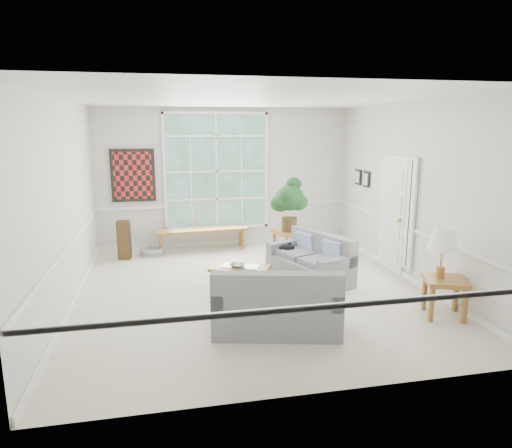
{
  "coord_description": "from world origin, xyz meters",
  "views": [
    {
      "loc": [
        -1.37,
        -6.87,
        2.58
      ],
      "look_at": [
        0.1,
        0.2,
        1.05
      ],
      "focal_mm": 32.0,
      "sensor_mm": 36.0,
      "label": 1
    }
  ],
  "objects": [
    {
      "name": "wall_art",
      "position": [
        -1.95,
        2.95,
        1.6
      ],
      "size": [
        0.9,
        0.06,
        1.1
      ],
      "primitive_type": "cube",
      "color": "maroon",
      "rests_on": "wall_back"
    },
    {
      "name": "wall_back",
      "position": [
        0.0,
        3.0,
        1.5
      ],
      "size": [
        5.5,
        0.02,
        3.0
      ],
      "primitive_type": "cube",
      "color": "silver",
      "rests_on": "ground"
    },
    {
      "name": "wall_right",
      "position": [
        2.75,
        0.0,
        1.5
      ],
      "size": [
        0.02,
        6.0,
        3.0
      ],
      "primitive_type": "cube",
      "color": "silver",
      "rests_on": "ground"
    },
    {
      "name": "door_sidelight",
      "position": [
        2.71,
        -0.03,
        1.15
      ],
      "size": [
        0.08,
        0.26,
        1.9
      ],
      "primitive_type": "cube",
      "color": "white",
      "rests_on": "wall_right"
    },
    {
      "name": "loveseat_front",
      "position": [
        0.02,
        -1.5,
        0.44
      ],
      "size": [
        1.76,
        1.18,
        0.87
      ],
      "primitive_type": "cube",
      "rotation": [
        0.0,
        0.0,
        -0.23
      ],
      "color": "slate",
      "rests_on": "floor"
    },
    {
      "name": "cat",
      "position": [
        0.77,
        0.72,
        0.48
      ],
      "size": [
        0.3,
        0.21,
        0.14
      ],
      "primitive_type": "ellipsoid",
      "rotation": [
        0.0,
        0.0,
        -0.02
      ],
      "color": "black",
      "rests_on": "loveseat_right"
    },
    {
      "name": "window_back",
      "position": [
        -0.2,
        2.96,
        1.65
      ],
      "size": [
        2.3,
        0.08,
        2.4
      ],
      "primitive_type": "cube",
      "color": "white",
      "rests_on": "wall_back"
    },
    {
      "name": "wall_left",
      "position": [
        -2.75,
        0.0,
        1.5
      ],
      "size": [
        0.02,
        6.0,
        3.0
      ],
      "primitive_type": "cube",
      "color": "silver",
      "rests_on": "ground"
    },
    {
      "name": "wall_frame_far",
      "position": [
        2.71,
        2.15,
        1.55
      ],
      "size": [
        0.04,
        0.26,
        0.32
      ],
      "primitive_type": "cube",
      "color": "black",
      "rests_on": "wall_right"
    },
    {
      "name": "wall_front",
      "position": [
        0.0,
        -3.0,
        1.5
      ],
      "size": [
        5.5,
        0.02,
        3.0
      ],
      "primitive_type": "cube",
      "color": "silver",
      "rests_on": "ground"
    },
    {
      "name": "coffee_table",
      "position": [
        -0.17,
        0.19,
        0.18
      ],
      "size": [
        1.08,
        0.87,
        0.36
      ],
      "primitive_type": "cube",
      "rotation": [
        0.0,
        0.0,
        -0.42
      ],
      "color": "#8F5F26",
      "rests_on": "floor"
    },
    {
      "name": "floor",
      "position": [
        0.0,
        0.0,
        -0.01
      ],
      "size": [
        5.5,
        6.0,
        0.01
      ],
      "primitive_type": "cube",
      "color": "beige",
      "rests_on": "ground"
    },
    {
      "name": "end_table",
      "position": [
        1.09,
        1.6,
        0.29
      ],
      "size": [
        0.72,
        0.72,
        0.59
      ],
      "primitive_type": "cube",
      "rotation": [
        0.0,
        0.0,
        0.27
      ],
      "color": "#8F5F26",
      "rests_on": "floor"
    },
    {
      "name": "entry_door",
      "position": [
        2.71,
        0.6,
        1.05
      ],
      "size": [
        0.08,
        0.9,
        2.1
      ],
      "primitive_type": "cube",
      "color": "white",
      "rests_on": "floor"
    },
    {
      "name": "ceiling",
      "position": [
        0.0,
        0.0,
        3.0
      ],
      "size": [
        5.5,
        6.0,
        0.02
      ],
      "primitive_type": "cube",
      "color": "white",
      "rests_on": "ground"
    },
    {
      "name": "pewter_bowl",
      "position": [
        -0.22,
        0.15,
        0.39
      ],
      "size": [
        0.41,
        0.41,
        0.07
      ],
      "primitive_type": "imported",
      "rotation": [
        0.0,
        0.0,
        -0.7
      ],
      "color": "#98989D",
      "rests_on": "coffee_table"
    },
    {
      "name": "houseplant",
      "position": [
        1.05,
        1.56,
        1.12
      ],
      "size": [
        0.73,
        0.73,
        1.07
      ],
      "primitive_type": null,
      "rotation": [
        0.0,
        0.0,
        0.19
      ],
      "color": "#1B481E",
      "rests_on": "end_table"
    },
    {
      "name": "side_table",
      "position": [
        2.4,
        -1.56,
        0.27
      ],
      "size": [
        0.69,
        0.69,
        0.55
      ],
      "primitive_type": "cube",
      "rotation": [
        0.0,
        0.0,
        -0.35
      ],
      "color": "#8F5F26",
      "rests_on": "floor"
    },
    {
      "name": "table_lamp",
      "position": [
        2.33,
        -1.52,
        0.9
      ],
      "size": [
        0.52,
        0.52,
        0.7
      ],
      "primitive_type": null,
      "rotation": [
        0.0,
        0.0,
        -0.34
      ],
      "color": "silver",
      "rests_on": "side_table"
    },
    {
      "name": "window_bench",
      "position": [
        -0.57,
        2.65,
        0.23
      ],
      "size": [
        1.98,
        0.52,
        0.46
      ],
      "primitive_type": "cube",
      "rotation": [
        0.0,
        0.0,
        0.07
      ],
      "color": "#8F5F26",
      "rests_on": "floor"
    },
    {
      "name": "wall_frame_near",
      "position": [
        2.71,
        1.75,
        1.55
      ],
      "size": [
        0.04,
        0.26,
        0.32
      ],
      "primitive_type": "cube",
      "color": "black",
      "rests_on": "wall_right"
    },
    {
      "name": "pet_bed",
      "position": [
        -1.63,
        2.47,
        0.07
      ],
      "size": [
        0.6,
        0.6,
        0.14
      ],
      "primitive_type": "cylinder",
      "rotation": [
        0.0,
        0.0,
        0.29
      ],
      "color": "gray",
      "rests_on": "floor"
    },
    {
      "name": "loveseat_right",
      "position": [
        1.05,
        0.27,
        0.4
      ],
      "size": [
        1.28,
        1.67,
        0.81
      ],
      "primitive_type": "cube",
      "rotation": [
        0.0,
        0.0,
        0.39
      ],
      "color": "slate",
      "rests_on": "floor"
    },
    {
      "name": "floor_speaker",
      "position": [
        -2.15,
        2.28,
        0.39
      ],
      "size": [
        0.26,
        0.21,
        0.78
      ],
      "primitive_type": "cube",
      "rotation": [
        0.0,
        0.0,
        -0.1
      ],
      "color": "#3D2B14",
      "rests_on": "floor"
    }
  ]
}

